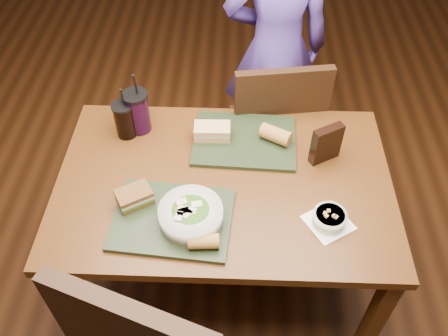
{
  "coord_description": "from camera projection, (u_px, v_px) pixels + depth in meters",
  "views": [
    {
      "loc": [
        0.04,
        -1.2,
        2.14
      ],
      "look_at": [
        0.0,
        0.0,
        0.82
      ],
      "focal_mm": 38.0,
      "sensor_mm": 36.0,
      "label": 1
    }
  ],
  "objects": [
    {
      "name": "dining_table",
      "position": [
        224.0,
        195.0,
        1.9
      ],
      "size": [
        1.3,
        0.85,
        0.75
      ],
      "color": "#4D2B0F",
      "rests_on": "ground"
    },
    {
      "name": "diner",
      "position": [
        276.0,
        49.0,
        2.44
      ],
      "size": [
        0.57,
        0.4,
        1.49
      ],
      "primitive_type": "imported",
      "rotation": [
        0.0,
        0.0,
        3.23
      ],
      "color": "#553BA3",
      "rests_on": "ground"
    },
    {
      "name": "cup_cola",
      "position": [
        125.0,
        120.0,
        1.95
      ],
      "size": [
        0.09,
        0.09,
        0.24
      ],
      "color": "black",
      "rests_on": "dining_table"
    },
    {
      "name": "sandwich_near",
      "position": [
        134.0,
        197.0,
        1.72
      ],
      "size": [
        0.15,
        0.14,
        0.06
      ],
      "color": "#593819",
      "rests_on": "tray_near"
    },
    {
      "name": "sandwich_far",
      "position": [
        212.0,
        131.0,
        1.95
      ],
      "size": [
        0.15,
        0.08,
        0.06
      ],
      "color": "tan",
      "rests_on": "tray_far"
    },
    {
      "name": "ground",
      "position": [
        224.0,
        277.0,
        2.39
      ],
      "size": [
        6.0,
        6.0,
        0.0
      ],
      "primitive_type": "plane",
      "color": "#381C0B",
      "rests_on": "ground"
    },
    {
      "name": "tray_near",
      "position": [
        173.0,
        219.0,
        1.7
      ],
      "size": [
        0.45,
        0.36,
        0.02
      ],
      "primitive_type": "cube",
      "rotation": [
        0.0,
        0.0,
        -0.09
      ],
      "color": "black",
      "rests_on": "dining_table"
    },
    {
      "name": "soup_bowl",
      "position": [
        329.0,
        218.0,
        1.68
      ],
      "size": [
        0.2,
        0.2,
        0.06
      ],
      "color": "white",
      "rests_on": "dining_table"
    },
    {
      "name": "cup_berry",
      "position": [
        137.0,
        112.0,
        1.96
      ],
      "size": [
        0.11,
        0.11,
        0.29
      ],
      "color": "black",
      "rests_on": "dining_table"
    },
    {
      "name": "chair_far",
      "position": [
        276.0,
        130.0,
        2.33
      ],
      "size": [
        0.48,
        0.48,
        0.97
      ],
      "color": "black",
      "rests_on": "ground"
    },
    {
      "name": "tray_far",
      "position": [
        244.0,
        140.0,
        1.97
      ],
      "size": [
        0.43,
        0.34,
        0.02
      ],
      "primitive_type": "cube",
      "rotation": [
        0.0,
        0.0,
        -0.05
      ],
      "color": "black",
      "rests_on": "dining_table"
    },
    {
      "name": "salad_bowl",
      "position": [
        191.0,
        214.0,
        1.66
      ],
      "size": [
        0.23,
        0.23,
        0.08
      ],
      "color": "silver",
      "rests_on": "tray_near"
    },
    {
      "name": "chip_bag",
      "position": [
        326.0,
        144.0,
        1.85
      ],
      "size": [
        0.13,
        0.1,
        0.16
      ],
      "primitive_type": "cube",
      "rotation": [
        0.0,
        0.0,
        0.51
      ],
      "color": "black",
      "rests_on": "dining_table"
    },
    {
      "name": "baguette_near",
      "position": [
        204.0,
        241.0,
        1.59
      ],
      "size": [
        0.11,
        0.06,
        0.05
      ],
      "primitive_type": "cylinder",
      "rotation": [
        0.0,
        1.57,
        0.06
      ],
      "color": "#AD7533",
      "rests_on": "tray_near"
    },
    {
      "name": "baguette_far",
      "position": [
        276.0,
        135.0,
        1.94
      ],
      "size": [
        0.14,
        0.12,
        0.06
      ],
      "primitive_type": "cylinder",
      "rotation": [
        0.0,
        1.57,
        -0.49
      ],
      "color": "#AD7533",
      "rests_on": "tray_far"
    }
  ]
}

